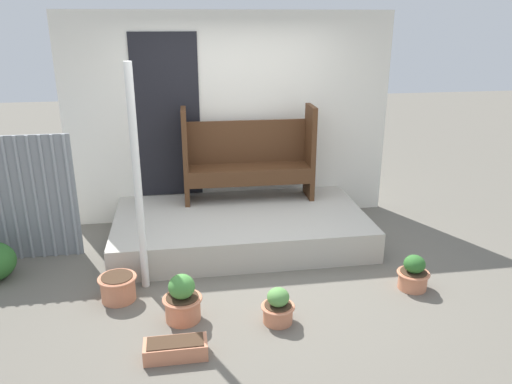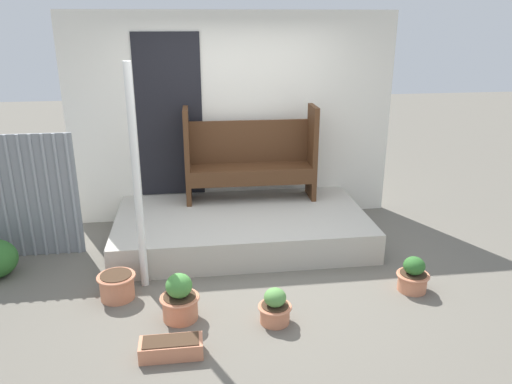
{
  "view_description": "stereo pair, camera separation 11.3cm",
  "coord_description": "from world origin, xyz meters",
  "px_view_note": "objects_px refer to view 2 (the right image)",
  "views": [
    {
      "loc": [
        -0.68,
        -4.54,
        2.52
      ],
      "look_at": [
        0.09,
        0.29,
        0.8
      ],
      "focal_mm": 35.0,
      "sensor_mm": 36.0,
      "label": 1
    },
    {
      "loc": [
        -0.57,
        -4.56,
        2.52
      ],
      "look_at": [
        0.09,
        0.29,
        0.8
      ],
      "focal_mm": 35.0,
      "sensor_mm": 36.0,
      "label": 2
    }
  ],
  "objects_px": {
    "bench": "(250,155)",
    "support_post": "(137,181)",
    "flower_pot_middle": "(180,299)",
    "flower_pot_right": "(275,308)",
    "flower_pot_left": "(117,285)",
    "planter_box_rect": "(171,348)",
    "flower_pot_far_right": "(413,276)"
  },
  "relations": [
    {
      "from": "support_post",
      "to": "flower_pot_far_right",
      "type": "bearing_deg",
      "value": -10.0
    },
    {
      "from": "bench",
      "to": "planter_box_rect",
      "type": "height_order",
      "value": "bench"
    },
    {
      "from": "flower_pot_far_right",
      "to": "support_post",
      "type": "bearing_deg",
      "value": 170.0
    },
    {
      "from": "support_post",
      "to": "flower_pot_right",
      "type": "height_order",
      "value": "support_post"
    },
    {
      "from": "flower_pot_middle",
      "to": "flower_pot_right",
      "type": "relative_size",
      "value": 1.33
    },
    {
      "from": "bench",
      "to": "flower_pot_right",
      "type": "distance_m",
      "value": 2.36
    },
    {
      "from": "flower_pot_middle",
      "to": "flower_pot_far_right",
      "type": "distance_m",
      "value": 2.24
    },
    {
      "from": "bench",
      "to": "flower_pot_right",
      "type": "height_order",
      "value": "bench"
    },
    {
      "from": "planter_box_rect",
      "to": "flower_pot_right",
      "type": "bearing_deg",
      "value": 21.17
    },
    {
      "from": "support_post",
      "to": "flower_pot_middle",
      "type": "bearing_deg",
      "value": -61.1
    },
    {
      "from": "flower_pot_right",
      "to": "bench",
      "type": "bearing_deg",
      "value": 88.35
    },
    {
      "from": "support_post",
      "to": "flower_pot_left",
      "type": "xyz_separation_m",
      "value": [
        -0.24,
        -0.22,
        -0.95
      ]
    },
    {
      "from": "flower_pot_middle",
      "to": "flower_pot_right",
      "type": "distance_m",
      "value": 0.83
    },
    {
      "from": "support_post",
      "to": "flower_pot_left",
      "type": "relative_size",
      "value": 6.0
    },
    {
      "from": "support_post",
      "to": "flower_pot_left",
      "type": "height_order",
      "value": "support_post"
    },
    {
      "from": "bench",
      "to": "support_post",
      "type": "bearing_deg",
      "value": -129.86
    },
    {
      "from": "flower_pot_right",
      "to": "support_post",
      "type": "bearing_deg",
      "value": 145.26
    },
    {
      "from": "flower_pot_left",
      "to": "planter_box_rect",
      "type": "xyz_separation_m",
      "value": [
        0.52,
        -0.93,
        -0.06
      ]
    },
    {
      "from": "flower_pot_right",
      "to": "planter_box_rect",
      "type": "relative_size",
      "value": 0.66
    },
    {
      "from": "planter_box_rect",
      "to": "support_post",
      "type": "bearing_deg",
      "value": 104.01
    },
    {
      "from": "flower_pot_middle",
      "to": "flower_pot_right",
      "type": "bearing_deg",
      "value": -11.69
    },
    {
      "from": "bench",
      "to": "planter_box_rect",
      "type": "bearing_deg",
      "value": -109.06
    },
    {
      "from": "support_post",
      "to": "bench",
      "type": "height_order",
      "value": "support_post"
    },
    {
      "from": "support_post",
      "to": "flower_pot_middle",
      "type": "relative_size",
      "value": 4.99
    },
    {
      "from": "support_post",
      "to": "flower_pot_right",
      "type": "bearing_deg",
      "value": -34.74
    },
    {
      "from": "flower_pot_far_right",
      "to": "planter_box_rect",
      "type": "height_order",
      "value": "flower_pot_far_right"
    },
    {
      "from": "support_post",
      "to": "flower_pot_left",
      "type": "bearing_deg",
      "value": -137.13
    },
    {
      "from": "bench",
      "to": "flower_pot_middle",
      "type": "relative_size",
      "value": 3.7
    },
    {
      "from": "bench",
      "to": "flower_pot_left",
      "type": "xyz_separation_m",
      "value": [
        -1.47,
        -1.64,
        -0.77
      ]
    },
    {
      "from": "flower_pot_far_right",
      "to": "flower_pot_left",
      "type": "bearing_deg",
      "value": 175.23
    },
    {
      "from": "flower_pot_middle",
      "to": "flower_pot_left",
      "type": "bearing_deg",
      "value": 144.47
    },
    {
      "from": "bench",
      "to": "flower_pot_middle",
      "type": "bearing_deg",
      "value": -111.95
    }
  ]
}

